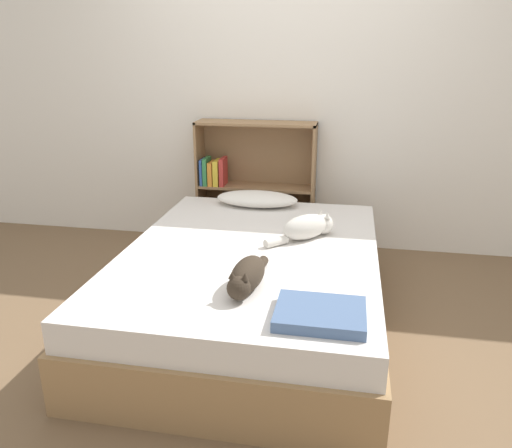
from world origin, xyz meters
The scene contains 8 objects.
ground_plane centered at (0.00, 0.00, 0.00)m, with size 8.00×8.00×0.00m, color brown.
wall_back centered at (0.00, 1.38, 1.25)m, with size 8.00×0.06×2.50m.
bed centered at (0.00, 0.00, 0.23)m, with size 1.48×2.02×0.47m.
pillow centered at (-0.12, 0.84, 0.52)m, with size 0.60×0.29×0.11m.
cat_light centered at (0.31, 0.24, 0.54)m, with size 0.40×0.39×0.15m.
cat_dark centered at (0.08, -0.51, 0.54)m, with size 0.18×0.49×0.15m.
bookshelf centered at (-0.23, 1.25, 0.53)m, with size 0.95×0.26×1.03m.
blanket_fold centered at (0.45, -0.73, 0.49)m, with size 0.38×0.31×0.05m.
Camera 1 is at (0.52, -2.63, 1.56)m, focal length 35.00 mm.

